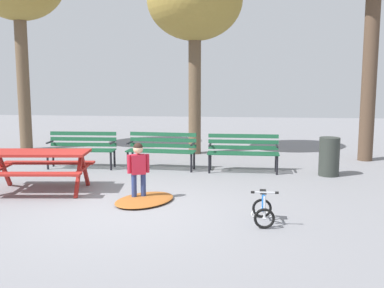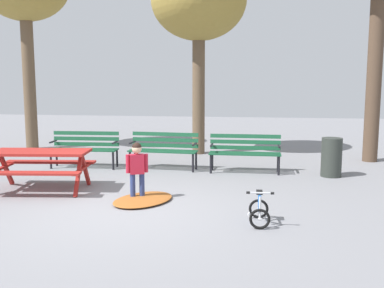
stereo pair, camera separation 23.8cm
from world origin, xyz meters
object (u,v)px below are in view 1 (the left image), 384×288
Objects in this scene: picnic_table at (40,161)px; park_bench_far_left at (82,147)px; park_bench_left at (162,148)px; trash_bin at (329,157)px; park_bench_right at (243,150)px; kids_bicycle at (263,210)px; child_standing at (138,167)px.

picnic_table is 2.32m from park_bench_far_left.
park_bench_left reaches higher than picnic_table.
park_bench_left is at bearing 175.10° from trash_bin.
park_bench_right is 1.88m from trash_bin.
kids_bicycle is at bearing -60.23° from park_bench_left.
park_bench_left is 3.78m from trash_bin.
child_standing reaches higher than park_bench_right.
picnic_table is at bearing 160.34° from kids_bicycle.
picnic_table is at bearing -149.18° from park_bench_right.
park_bench_right is (3.79, 2.26, -0.08)m from picnic_table.
park_bench_right is 1.90× the size of trash_bin.
park_bench_left reaches higher than kids_bicycle.
kids_bicycle is at bearing -26.67° from child_standing.
picnic_table is 6.03m from trash_bin.
park_bench_far_left is 3.37m from child_standing.
trash_bin is at bearing -4.90° from park_bench_left.
park_bench_right is at bearing 94.63° from kids_bicycle.
kids_bicycle is at bearing -85.37° from park_bench_right.
kids_bicycle is 3.86m from trash_bin.
trash_bin is at bearing 19.93° from picnic_table.
child_standing is at bearing -53.79° from park_bench_far_left.
park_bench_right is at bearing 55.74° from child_standing.
child_standing reaches higher than picnic_table.
trash_bin reaches higher than picnic_table.
park_bench_far_left is at bearing 90.32° from picnic_table.
child_standing is 4.43m from trash_bin.
park_bench_far_left is 3.80m from park_bench_right.
park_bench_right is at bearing 173.61° from trash_bin.
child_standing is (0.08, -2.78, 0.08)m from park_bench_left.
park_bench_far_left is 1.01× the size of park_bench_right.
park_bench_far_left is at bearing 177.31° from trash_bin.
park_bench_left is (1.90, 2.38, -0.08)m from picnic_table.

